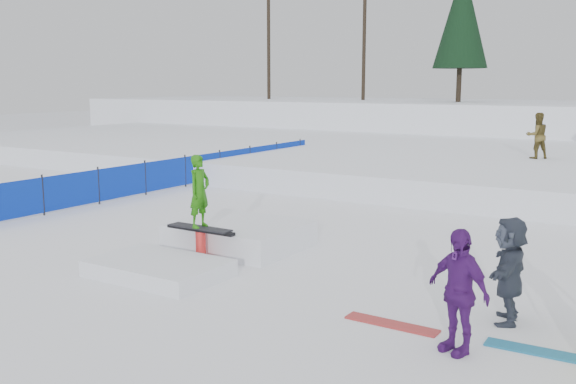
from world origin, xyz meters
The scene contains 10 objects.
ground centered at (0.00, 0.00, 0.00)m, with size 120.00×120.00×0.00m, color white.
snow_berm centered at (0.00, 30.00, 1.20)m, with size 60.00×14.00×2.40m, color white.
snow_midrise centered at (0.00, 16.00, 0.40)m, with size 50.00×18.00×0.80m, color white.
safety_fence centered at (-6.50, 6.60, 0.55)m, with size 0.05×16.00×1.10m.
walker_olive centered at (3.30, 14.48, 1.63)m, with size 0.81×0.63×1.66m, color brown.
spectator_purple centered at (5.58, -1.98, 0.83)m, with size 0.97×0.40×1.66m, color #4F1870.
spectator_dark centered at (5.88, -0.53, 0.79)m, with size 1.47×0.47×1.58m, color #343B4B.
loose_board_red centered at (4.50, -1.56, 0.01)m, with size 1.40×0.28×0.03m, color #A32E2D.
loose_board_teal centered at (6.53, -1.44, 0.01)m, with size 1.40×0.28×0.03m, color #1C6B95.
jib_rail_feature centered at (-0.06, 0.22, 0.30)m, with size 2.60×4.40×2.11m.
Camera 1 is at (7.92, -9.88, 3.46)m, focal length 40.00 mm.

